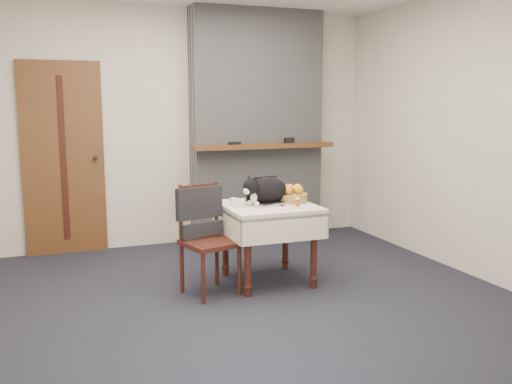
{
  "coord_description": "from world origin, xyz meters",
  "views": [
    {
      "loc": [
        -1.43,
        -4.23,
        1.6
      ],
      "look_at": [
        0.28,
        0.25,
        0.83
      ],
      "focal_mm": 40.0,
      "sensor_mm": 36.0,
      "label": 1
    }
  ],
  "objects_px": {
    "side_table": "(268,217)",
    "chair": "(204,224)",
    "door": "(63,159)",
    "fruit_basket": "(292,195)",
    "cream_jar": "(234,203)",
    "laptop": "(267,197)",
    "pill_bottle": "(297,202)",
    "cat": "(268,191)"
  },
  "relations": [
    {
      "from": "side_table",
      "to": "chair",
      "type": "xyz_separation_m",
      "value": [
        -0.59,
        -0.03,
        -0.0
      ]
    },
    {
      "from": "side_table",
      "to": "chair",
      "type": "relative_size",
      "value": 0.85
    },
    {
      "from": "door",
      "to": "fruit_basket",
      "type": "xyz_separation_m",
      "value": [
        1.87,
        -1.63,
        -0.24
      ]
    },
    {
      "from": "cream_jar",
      "to": "door",
      "type": "bearing_deg",
      "value": 127.59
    },
    {
      "from": "side_table",
      "to": "fruit_basket",
      "type": "relative_size",
      "value": 2.85
    },
    {
      "from": "laptop",
      "to": "fruit_basket",
      "type": "xyz_separation_m",
      "value": [
        0.24,
        -0.0,
        0.0
      ]
    },
    {
      "from": "pill_bottle",
      "to": "fruit_basket",
      "type": "bearing_deg",
      "value": 76.9
    },
    {
      "from": "door",
      "to": "laptop",
      "type": "distance_m",
      "value": 2.31
    },
    {
      "from": "cream_jar",
      "to": "chair",
      "type": "relative_size",
      "value": 0.09
    },
    {
      "from": "laptop",
      "to": "cat",
      "type": "xyz_separation_m",
      "value": [
        0.0,
        -0.01,
        0.06
      ]
    },
    {
      "from": "laptop",
      "to": "cream_jar",
      "type": "height_order",
      "value": "laptop"
    },
    {
      "from": "laptop",
      "to": "cat",
      "type": "distance_m",
      "value": 0.06
    },
    {
      "from": "cream_jar",
      "to": "fruit_basket",
      "type": "relative_size",
      "value": 0.29
    },
    {
      "from": "cat",
      "to": "chair",
      "type": "xyz_separation_m",
      "value": [
        -0.61,
        -0.08,
        -0.23
      ]
    },
    {
      "from": "fruit_basket",
      "to": "door",
      "type": "bearing_deg",
      "value": 138.96
    },
    {
      "from": "cat",
      "to": "chair",
      "type": "height_order",
      "value": "cat"
    },
    {
      "from": "laptop",
      "to": "chair",
      "type": "bearing_deg",
      "value": 171.65
    },
    {
      "from": "door",
      "to": "side_table",
      "type": "height_order",
      "value": "door"
    },
    {
      "from": "cat",
      "to": "fruit_basket",
      "type": "relative_size",
      "value": 2.08
    },
    {
      "from": "side_table",
      "to": "cream_jar",
      "type": "height_order",
      "value": "cream_jar"
    },
    {
      "from": "side_table",
      "to": "laptop",
      "type": "distance_m",
      "value": 0.18
    },
    {
      "from": "side_table",
      "to": "fruit_basket",
      "type": "height_order",
      "value": "fruit_basket"
    },
    {
      "from": "cream_jar",
      "to": "side_table",
      "type": "bearing_deg",
      "value": 1.63
    },
    {
      "from": "door",
      "to": "fruit_basket",
      "type": "relative_size",
      "value": 7.31
    },
    {
      "from": "laptop",
      "to": "chair",
      "type": "relative_size",
      "value": 0.42
    },
    {
      "from": "side_table",
      "to": "pill_bottle",
      "type": "xyz_separation_m",
      "value": [
        0.2,
        -0.17,
        0.15
      ]
    },
    {
      "from": "chair",
      "to": "fruit_basket",
      "type": "bearing_deg",
      "value": -9.86
    },
    {
      "from": "laptop",
      "to": "fruit_basket",
      "type": "height_order",
      "value": "laptop"
    },
    {
      "from": "pill_bottle",
      "to": "laptop",
      "type": "bearing_deg",
      "value": 131.01
    },
    {
      "from": "cat",
      "to": "fruit_basket",
      "type": "bearing_deg",
      "value": -18.84
    },
    {
      "from": "door",
      "to": "laptop",
      "type": "relative_size",
      "value": 5.23
    },
    {
      "from": "door",
      "to": "cream_jar",
      "type": "height_order",
      "value": "door"
    },
    {
      "from": "side_table",
      "to": "cat",
      "type": "distance_m",
      "value": 0.23
    },
    {
      "from": "side_table",
      "to": "pill_bottle",
      "type": "distance_m",
      "value": 0.3
    },
    {
      "from": "cream_jar",
      "to": "fruit_basket",
      "type": "xyz_separation_m",
      "value": [
        0.57,
        0.06,
        0.02
      ]
    },
    {
      "from": "cat",
      "to": "pill_bottle",
      "type": "bearing_deg",
      "value": -68.57
    },
    {
      "from": "laptop",
      "to": "fruit_basket",
      "type": "distance_m",
      "value": 0.24
    },
    {
      "from": "cat",
      "to": "chair",
      "type": "relative_size",
      "value": 0.62
    },
    {
      "from": "laptop",
      "to": "fruit_basket",
      "type": "relative_size",
      "value": 1.4
    },
    {
      "from": "door",
      "to": "pill_bottle",
      "type": "xyz_separation_m",
      "value": [
        1.82,
        -1.84,
        -0.26
      ]
    },
    {
      "from": "cat",
      "to": "fruit_basket",
      "type": "distance_m",
      "value": 0.24
    },
    {
      "from": "side_table",
      "to": "chair",
      "type": "bearing_deg",
      "value": -176.69
    }
  ]
}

